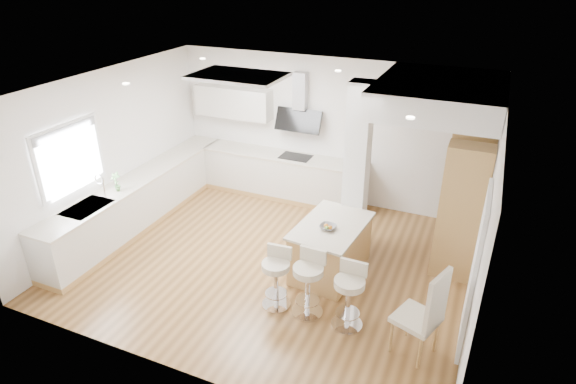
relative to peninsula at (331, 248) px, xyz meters
The scene contains 18 objects.
ground 1.04m from the peninsula, behind, with size 6.00×6.00×0.00m, color olive.
ceiling 1.04m from the peninsula, behind, with size 6.00×5.00×0.02m, color white.
wall_back 2.75m from the peninsula, 111.61° to the left, with size 6.00×0.04×2.80m, color white.
wall_left 4.07m from the peninsula, behind, with size 0.04×5.00×2.80m, color white.
wall_right 2.28m from the peninsula, ahead, with size 0.04×5.00×2.80m, color white.
skylight 2.96m from the peninsula, 164.37° to the left, with size 4.10×2.10×0.06m.
window_left 4.23m from the peninsula, 165.42° to the right, with size 0.06×1.28×1.07m.
doorway_right 2.23m from the peninsula, 19.40° to the right, with size 0.05×1.00×2.10m.
counter_left 3.65m from the peninsula, behind, with size 0.63×4.50×1.35m.
counter_back 2.83m from the peninsula, 131.39° to the left, with size 3.62×0.63×2.50m.
pillar 1.29m from the peninsula, 82.85° to the left, with size 0.35×0.35×2.80m.
soffit 2.78m from the peninsula, 48.07° to the left, with size 1.78×2.20×0.40m.
oven_column 2.15m from the peninsula, 32.75° to the left, with size 0.63×1.21×2.10m.
peninsula is the anchor object (origin of this frame).
bar_stool_a 1.14m from the peninsula, 111.96° to the right, with size 0.43×0.43×0.90m.
bar_stool_b 1.04m from the peninsula, 87.87° to the right, with size 0.45×0.45×0.96m.
bar_stool_c 1.23m from the peninsula, 60.05° to the right, with size 0.43×0.43×0.93m.
dining_chair 2.03m from the peninsula, 37.86° to the right, with size 0.63×0.63×1.26m.
Camera 1 is at (2.80, -5.82, 4.43)m, focal length 30.00 mm.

